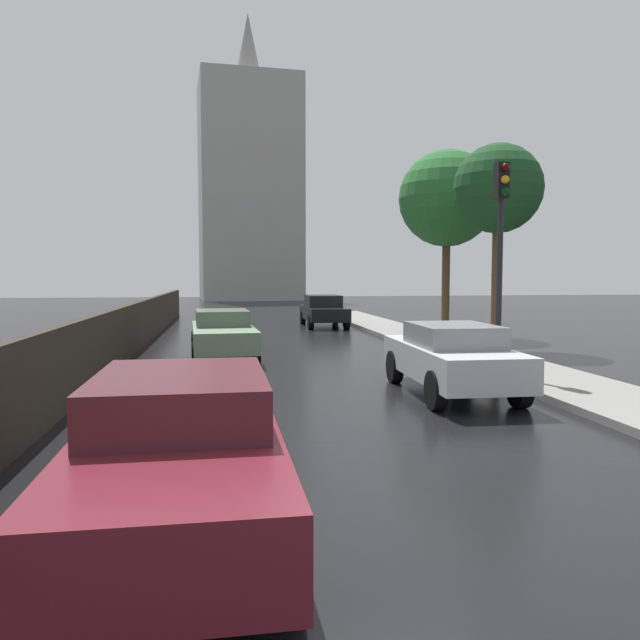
% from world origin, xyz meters
% --- Properties ---
extents(ground, '(120.00, 120.00, 0.00)m').
position_xyz_m(ground, '(0.00, 0.00, 0.00)').
color(ground, black).
extents(car_green_near_kerb, '(1.89, 4.47, 1.30)m').
position_xyz_m(car_green_near_kerb, '(-1.69, 11.17, 0.68)').
color(car_green_near_kerb, slate).
rests_on(car_green_near_kerb, ground).
extents(car_maroon_mid_road, '(1.79, 4.26, 1.39)m').
position_xyz_m(car_maroon_mid_road, '(-2.03, -0.45, 0.72)').
color(car_maroon_mid_road, maroon).
rests_on(car_maroon_mid_road, ground).
extents(car_silver_far_ahead, '(1.77, 4.15, 1.34)m').
position_xyz_m(car_silver_far_ahead, '(2.61, 5.22, 0.72)').
color(car_silver_far_ahead, '#B2B5BA').
rests_on(car_silver_far_ahead, ground).
extents(car_black_behind_camera, '(1.79, 4.32, 1.38)m').
position_xyz_m(car_black_behind_camera, '(2.71, 20.97, 0.71)').
color(car_black_behind_camera, black).
rests_on(car_black_behind_camera, ground).
extents(traffic_light, '(0.26, 0.39, 4.48)m').
position_xyz_m(traffic_light, '(4.14, 6.44, 3.24)').
color(traffic_light, black).
rests_on(traffic_light, sidewalk_strip).
extents(street_tree_near, '(2.69, 2.69, 6.23)m').
position_xyz_m(street_tree_near, '(6.58, 11.88, 4.84)').
color(street_tree_near, '#4C3823').
rests_on(street_tree_near, ground).
extents(street_tree_mid, '(3.55, 3.55, 6.88)m').
position_xyz_m(street_tree_mid, '(6.53, 16.05, 5.08)').
color(street_tree_mid, '#4C3823').
rests_on(street_tree_mid, ground).
extents(distant_tower, '(9.68, 8.94, 26.30)m').
position_xyz_m(distant_tower, '(0.77, 52.50, 10.42)').
color(distant_tower, '#9E9993').
rests_on(distant_tower, ground).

